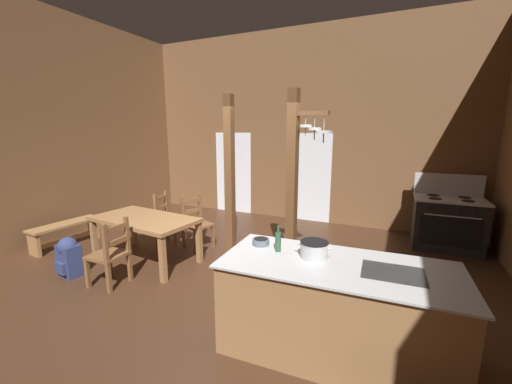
{
  "coord_description": "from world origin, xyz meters",
  "views": [
    {
      "loc": [
        2.18,
        -3.43,
        2.14
      ],
      "look_at": [
        0.2,
        0.87,
        1.18
      ],
      "focal_mm": 21.91,
      "sensor_mm": 36.0,
      "label": 1
    }
  ],
  "objects_px": {
    "dining_table": "(145,223)",
    "ladderback_chair_at_table_end": "(196,223)",
    "bench_along_left_wall": "(66,230)",
    "backpack": "(69,256)",
    "stockpot_on_counter": "(314,250)",
    "bottle_tall_on_counter": "(278,241)",
    "ladderback_chair_by_post": "(110,254)",
    "mixing_bowl_on_counter": "(261,242)",
    "ladderback_chair_near_window": "(168,218)",
    "stove_range": "(447,222)",
    "kitchen_island": "(335,309)"
  },
  "relations": [
    {
      "from": "bench_along_left_wall",
      "to": "stockpot_on_counter",
      "type": "xyz_separation_m",
      "value": [
        4.83,
        -0.72,
        0.7
      ]
    },
    {
      "from": "stove_range",
      "to": "dining_table",
      "type": "bearing_deg",
      "value": -148.95
    },
    {
      "from": "ladderback_chair_near_window",
      "to": "bench_along_left_wall",
      "type": "bearing_deg",
      "value": -146.36
    },
    {
      "from": "ladderback_chair_at_table_end",
      "to": "ladderback_chair_near_window",
      "type": "bearing_deg",
      "value": 176.71
    },
    {
      "from": "dining_table",
      "to": "ladderback_chair_at_table_end",
      "type": "xyz_separation_m",
      "value": [
        0.37,
        0.88,
        -0.2
      ]
    },
    {
      "from": "ladderback_chair_near_window",
      "to": "stove_range",
      "type": "bearing_deg",
      "value": 20.52
    },
    {
      "from": "bench_along_left_wall",
      "to": "ladderback_chair_near_window",
      "type": "bearing_deg",
      "value": 33.64
    },
    {
      "from": "dining_table",
      "to": "ladderback_chair_at_table_end",
      "type": "relative_size",
      "value": 1.87
    },
    {
      "from": "stove_range",
      "to": "mixing_bowl_on_counter",
      "type": "height_order",
      "value": "stove_range"
    },
    {
      "from": "bottle_tall_on_counter",
      "to": "backpack",
      "type": "bearing_deg",
      "value": -178.86
    },
    {
      "from": "ladderback_chair_at_table_end",
      "to": "stockpot_on_counter",
      "type": "bearing_deg",
      "value": -33.15
    },
    {
      "from": "dining_table",
      "to": "bench_along_left_wall",
      "type": "relative_size",
      "value": 1.43
    },
    {
      "from": "dining_table",
      "to": "stockpot_on_counter",
      "type": "distance_m",
      "value": 3.11
    },
    {
      "from": "dining_table",
      "to": "ladderback_chair_by_post",
      "type": "height_order",
      "value": "ladderback_chair_by_post"
    },
    {
      "from": "ladderback_chair_by_post",
      "to": "bench_along_left_wall",
      "type": "distance_m",
      "value": 2.13
    },
    {
      "from": "kitchen_island",
      "to": "mixing_bowl_on_counter",
      "type": "distance_m",
      "value": 0.99
    },
    {
      "from": "stockpot_on_counter",
      "to": "backpack",
      "type": "bearing_deg",
      "value": -179.04
    },
    {
      "from": "stove_range",
      "to": "backpack",
      "type": "relative_size",
      "value": 2.21
    },
    {
      "from": "bench_along_left_wall",
      "to": "kitchen_island",
      "type": "bearing_deg",
      "value": -8.74
    },
    {
      "from": "ladderback_chair_at_table_end",
      "to": "bench_along_left_wall",
      "type": "bearing_deg",
      "value": -156.1
    },
    {
      "from": "dining_table",
      "to": "bottle_tall_on_counter",
      "type": "bearing_deg",
      "value": -17.57
    },
    {
      "from": "ladderback_chair_at_table_end",
      "to": "stockpot_on_counter",
      "type": "xyz_separation_m",
      "value": [
        2.61,
        -1.7,
        0.54
      ]
    },
    {
      "from": "dining_table",
      "to": "bench_along_left_wall",
      "type": "distance_m",
      "value": 1.89
    },
    {
      "from": "kitchen_island",
      "to": "backpack",
      "type": "distance_m",
      "value": 3.86
    },
    {
      "from": "stove_range",
      "to": "stockpot_on_counter",
      "type": "height_order",
      "value": "stove_range"
    },
    {
      "from": "kitchen_island",
      "to": "stockpot_on_counter",
      "type": "bearing_deg",
      "value": 166.51
    },
    {
      "from": "stove_range",
      "to": "bench_along_left_wall",
      "type": "bearing_deg",
      "value": -156.04
    },
    {
      "from": "backpack",
      "to": "stockpot_on_counter",
      "type": "bearing_deg",
      "value": 0.96
    },
    {
      "from": "ladderback_chair_by_post",
      "to": "bottle_tall_on_counter",
      "type": "xyz_separation_m",
      "value": [
        2.45,
        -0.0,
        0.57
      ]
    },
    {
      "from": "ladderback_chair_by_post",
      "to": "backpack",
      "type": "relative_size",
      "value": 1.59
    },
    {
      "from": "ladderback_chair_by_post",
      "to": "ladderback_chair_at_table_end",
      "type": "distance_m",
      "value": 1.71
    },
    {
      "from": "dining_table",
      "to": "backpack",
      "type": "distance_m",
      "value": 1.15
    },
    {
      "from": "dining_table",
      "to": "bench_along_left_wall",
      "type": "xyz_separation_m",
      "value": [
        -1.85,
        -0.11,
        -0.35
      ]
    },
    {
      "from": "dining_table",
      "to": "bench_along_left_wall",
      "type": "height_order",
      "value": "dining_table"
    },
    {
      "from": "bench_along_left_wall",
      "to": "ladderback_chair_at_table_end",
      "type": "bearing_deg",
      "value": 23.9
    },
    {
      "from": "dining_table",
      "to": "mixing_bowl_on_counter",
      "type": "bearing_deg",
      "value": -17.1
    },
    {
      "from": "ladderback_chair_by_post",
      "to": "mixing_bowl_on_counter",
      "type": "xyz_separation_m",
      "value": [
        2.22,
        0.09,
        0.5
      ]
    },
    {
      "from": "ladderback_chair_at_table_end",
      "to": "mixing_bowl_on_counter",
      "type": "distance_m",
      "value": 2.61
    },
    {
      "from": "bench_along_left_wall",
      "to": "bottle_tall_on_counter",
      "type": "xyz_separation_m",
      "value": [
        4.46,
        -0.72,
        0.72
      ]
    },
    {
      "from": "ladderback_chair_near_window",
      "to": "ladderback_chair_at_table_end",
      "type": "height_order",
      "value": "same"
    },
    {
      "from": "dining_table",
      "to": "ladderback_chair_by_post",
      "type": "distance_m",
      "value": 0.86
    },
    {
      "from": "backpack",
      "to": "bottle_tall_on_counter",
      "type": "xyz_separation_m",
      "value": [
        3.25,
        0.06,
        0.71
      ]
    },
    {
      "from": "dining_table",
      "to": "ladderback_chair_near_window",
      "type": "height_order",
      "value": "ladderback_chair_near_window"
    },
    {
      "from": "ladderback_chair_by_post",
      "to": "backpack",
      "type": "bearing_deg",
      "value": -174.98
    },
    {
      "from": "stove_range",
      "to": "ladderback_chair_near_window",
      "type": "xyz_separation_m",
      "value": [
        -4.85,
        -1.81,
        -0.03
      ]
    },
    {
      "from": "bench_along_left_wall",
      "to": "bottle_tall_on_counter",
      "type": "height_order",
      "value": "bottle_tall_on_counter"
    },
    {
      "from": "stove_range",
      "to": "kitchen_island",
      "type": "bearing_deg",
      "value": -110.0
    },
    {
      "from": "kitchen_island",
      "to": "mixing_bowl_on_counter",
      "type": "xyz_separation_m",
      "value": [
        -0.84,
        0.16,
        0.49
      ]
    },
    {
      "from": "mixing_bowl_on_counter",
      "to": "ladderback_chair_near_window",
      "type": "bearing_deg",
      "value": 148.52
    },
    {
      "from": "ladderback_chair_near_window",
      "to": "stockpot_on_counter",
      "type": "xyz_separation_m",
      "value": [
        3.29,
        -1.74,
        0.54
      ]
    }
  ]
}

